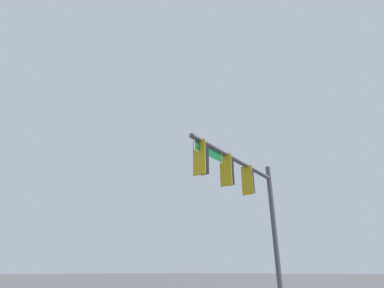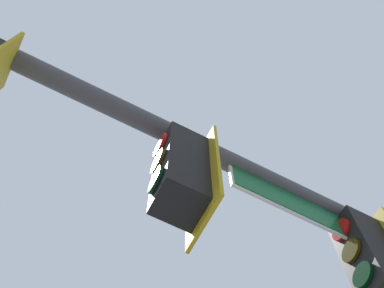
# 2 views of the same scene
# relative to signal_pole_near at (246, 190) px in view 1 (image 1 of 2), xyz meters

# --- Properties ---
(signal_pole_near) EXTENTS (6.64, 0.84, 6.41)m
(signal_pole_near) POSITION_rel_signal_pole_near_xyz_m (0.00, 0.00, 0.00)
(signal_pole_near) COLOR #47474C
(signal_pole_near) RESTS_ON ground_plane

